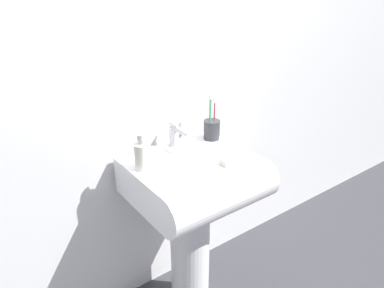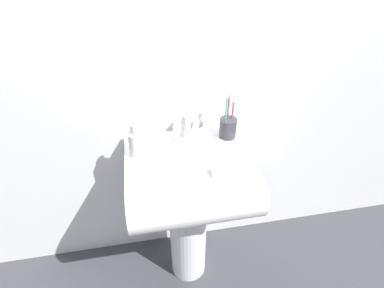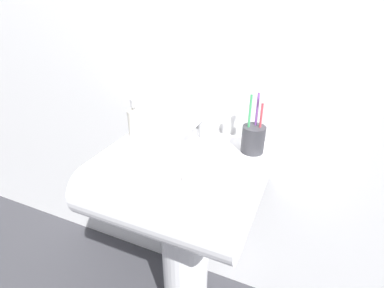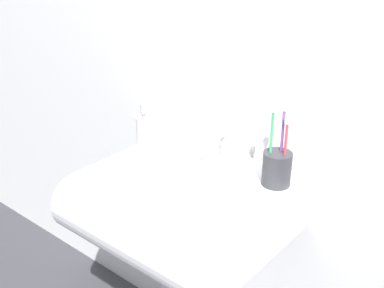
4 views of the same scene
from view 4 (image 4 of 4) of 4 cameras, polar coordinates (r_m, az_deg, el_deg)
wall_back at (r=1.35m, az=6.62°, el=15.86°), size 5.00×0.05×2.40m
sink_basin at (r=1.29m, az=-1.82°, el=-7.78°), size 0.51×0.47×0.16m
faucet at (r=1.35m, az=3.88°, el=0.18°), size 0.04×0.14×0.11m
toothbrush_cup at (r=1.25m, az=10.03°, el=-2.72°), size 0.07×0.07×0.22m
soap_bottle at (r=1.41m, az=-5.35°, el=1.39°), size 0.06×0.06×0.15m
bar_soap at (r=1.14m, az=-0.65°, el=-7.10°), size 0.06×0.05×0.02m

